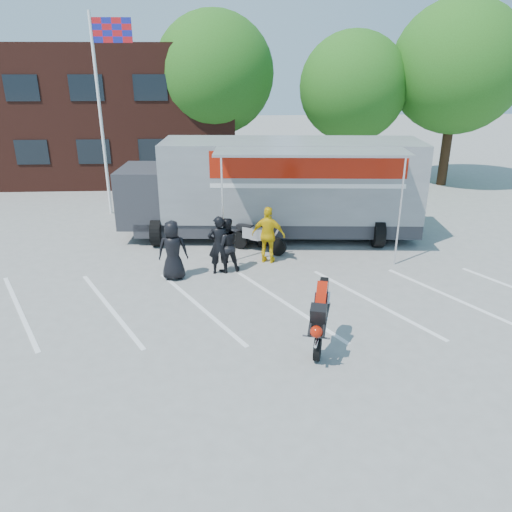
{
  "coord_description": "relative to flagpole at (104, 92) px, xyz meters",
  "views": [
    {
      "loc": [
        -1.27,
        -11.21,
        6.29
      ],
      "look_at": [
        -0.62,
        1.34,
        1.3
      ],
      "focal_mm": 35.0,
      "sensor_mm": 36.0,
      "label": 1
    }
  ],
  "objects": [
    {
      "name": "ground",
      "position": [
        6.24,
        -10.0,
        -5.05
      ],
      "size": [
        100.0,
        100.0,
        0.0
      ],
      "primitive_type": "plane",
      "color": "gray",
      "rests_on": "ground"
    },
    {
      "name": "tree_left",
      "position": [
        4.24,
        6.0,
        0.51
      ],
      "size": [
        6.12,
        6.12,
        8.64
      ],
      "color": "#382314",
      "rests_on": "ground"
    },
    {
      "name": "spectator_leather_b",
      "position": [
        4.58,
        -6.76,
        -4.12
      ],
      "size": [
        0.71,
        0.49,
        1.87
      ],
      "primitive_type": "imported",
      "rotation": [
        0.0,
        0.0,
        3.21
      ],
      "color": "black",
      "rests_on": "ground"
    },
    {
      "name": "spectator_hivis",
      "position": [
        6.17,
        -5.93,
        -4.11
      ],
      "size": [
        1.19,
        0.78,
        1.88
      ],
      "primitive_type": "imported",
      "rotation": [
        0.0,
        0.0,
        2.83
      ],
      "color": "yellow",
      "rests_on": "ground"
    },
    {
      "name": "flagpole",
      "position": [
        0.0,
        0.0,
        0.0
      ],
      "size": [
        1.61,
        0.12,
        8.0
      ],
      "color": "white",
      "rests_on": "ground"
    },
    {
      "name": "stunt_bike_rider",
      "position": [
        7.0,
        -11.17,
        -5.05
      ],
      "size": [
        1.17,
        1.75,
        1.88
      ],
      "primitive_type": null,
      "rotation": [
        0.0,
        0.0,
        -0.28
      ],
      "color": "black",
      "rests_on": "ground"
    },
    {
      "name": "tree_mid",
      "position": [
        11.24,
        5.0,
        -0.11
      ],
      "size": [
        5.44,
        5.44,
        7.68
      ],
      "color": "#382314",
      "rests_on": "ground"
    },
    {
      "name": "spectator_leather_c",
      "position": [
        4.8,
        -6.6,
        -4.18
      ],
      "size": [
        0.98,
        0.84,
        1.75
      ],
      "primitive_type": "imported",
      "rotation": [
        0.0,
        0.0,
        3.37
      ],
      "color": "black",
      "rests_on": "ground"
    },
    {
      "name": "transporter_truck",
      "position": [
        6.68,
        -3.36,
        -5.05
      ],
      "size": [
        11.61,
        6.17,
        3.59
      ],
      "primitive_type": null,
      "rotation": [
        0.0,
        0.0,
        -0.07
      ],
      "color": "gray",
      "rests_on": "ground"
    },
    {
      "name": "tree_right",
      "position": [
        16.24,
        4.5,
        0.82
      ],
      "size": [
        6.46,
        6.46,
        9.12
      ],
      "color": "#382314",
      "rests_on": "ground"
    },
    {
      "name": "spectator_leather_a",
      "position": [
        3.2,
        -7.11,
        -4.13
      ],
      "size": [
        0.93,
        0.63,
        1.84
      ],
      "primitive_type": "imported",
      "rotation": [
        0.0,
        0.0,
        3.19
      ],
      "color": "black",
      "rests_on": "ground"
    },
    {
      "name": "parked_motorcycle",
      "position": [
        5.88,
        -5.0,
        -5.05
      ],
      "size": [
        2.22,
        1.7,
        1.13
      ],
      "primitive_type": null,
      "rotation": [
        0.0,
        0.0,
        1.05
      ],
      "color": "silver",
      "rests_on": "ground"
    },
    {
      "name": "parking_bay_lines",
      "position": [
        6.24,
        -9.0,
        -5.05
      ],
      "size": [
        18.09,
        13.33,
        0.01
      ],
      "primitive_type": "cube",
      "rotation": [
        0.0,
        0.0,
        0.52
      ],
      "color": "white",
      "rests_on": "ground"
    },
    {
      "name": "office_building",
      "position": [
        -3.76,
        8.0,
        -1.55
      ],
      "size": [
        18.0,
        8.0,
        7.0
      ],
      "primitive_type": "cube",
      "color": "#471F16",
      "rests_on": "ground"
    }
  ]
}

